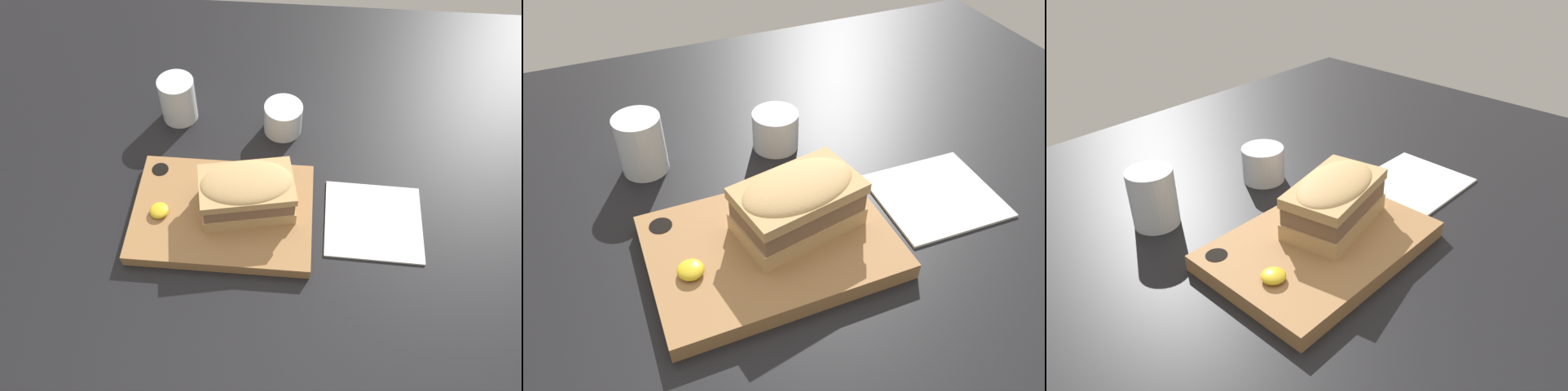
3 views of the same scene
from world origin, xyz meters
TOP-DOWN VIEW (x-y plane):
  - dining_table at (0.00, 0.00)cm, footprint 140.97×120.14cm
  - serving_board at (-5.92, -3.75)cm, footprint 31.02×21.65cm
  - sandwich at (-1.63, -2.73)cm, footprint 17.14×12.18cm
  - mustard_dollop at (-16.57, -5.34)cm, footprint 3.27×3.27cm
  - water_glass at (-17.55, 19.95)cm, footprint 7.10×7.10cm
  - wine_glass at (3.41, 17.99)cm, footprint 7.48×7.48cm
  - napkin at (20.54, -2.66)cm, footprint 17.17×15.97cm

SIDE VIEW (x-z plane):
  - dining_table at x=0.00cm, z-range 0.00..2.00cm
  - napkin at x=20.54cm, z-range 2.00..2.40cm
  - serving_board at x=-5.92cm, z-range 1.97..4.47cm
  - wine_glass at x=3.41cm, z-range 1.80..8.03cm
  - mustard_dollop at x=-16.57cm, z-range 4.44..5.75cm
  - water_glass at x=-17.55cm, z-range 1.39..10.72cm
  - sandwich at x=-1.63cm, z-range 4.74..12.66cm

